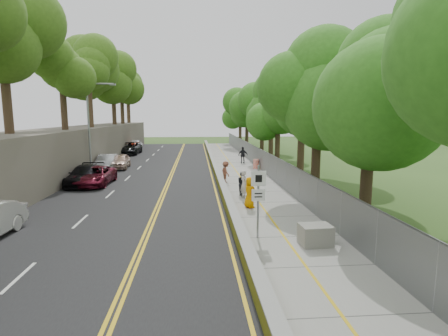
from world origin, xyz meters
name	(u,v)px	position (x,y,z in m)	size (l,w,h in m)	color
ground	(227,219)	(0.00, 0.00, 0.00)	(140.00, 140.00, 0.00)	#33511E
road	(154,172)	(-5.40, 15.00, 0.02)	(11.20, 66.00, 0.04)	black
sidewalk	(240,171)	(2.55, 15.00, 0.03)	(4.20, 66.00, 0.05)	gray
jersey_barrier	(215,169)	(0.25, 15.00, 0.30)	(0.42, 66.00, 0.60)	yellow
rock_embankment	(61,152)	(-13.50, 15.00, 2.00)	(5.00, 66.00, 4.00)	#595147
chainlink_fence	(262,161)	(4.65, 15.00, 1.00)	(0.04, 66.00, 2.00)	slate
trees_embankment	(60,53)	(-13.00, 15.00, 10.50)	(6.40, 66.00, 13.00)	#45751D
trees_fenceside	(289,96)	(7.00, 15.00, 7.00)	(7.00, 66.00, 14.00)	#3D8723
streetlight	(91,122)	(-10.46, 14.00, 4.64)	(2.52, 0.22, 8.00)	gray
signpost	(258,194)	(1.05, -3.02, 1.96)	(0.62, 0.09, 3.10)	gray
construction_barrel	(256,164)	(4.30, 16.31, 0.51)	(0.57, 0.57, 0.93)	#FA1F00
concrete_block	(315,235)	(3.20, -4.00, 0.46)	(1.22, 0.92, 0.82)	slate
car_2	(95,176)	(-9.07, 9.32, 0.73)	(2.28, 4.94, 1.37)	maroon
car_3	(85,175)	(-9.83, 9.46, 0.76)	(2.02, 4.97, 1.44)	black
car_4	(120,161)	(-9.00, 17.78, 0.75)	(1.67, 4.16, 1.42)	#C2A18E
car_5	(107,162)	(-9.95, 16.56, 0.78)	(1.57, 4.50, 1.48)	#A2A5A9
car_6	(129,148)	(-10.52, 30.66, 0.85)	(2.68, 5.81, 1.62)	black
car_7	(132,147)	(-10.60, 33.19, 0.73)	(1.93, 4.74, 1.37)	#9E240F
car_8	(135,145)	(-10.60, 35.92, 0.84)	(1.89, 4.69, 1.60)	white
painter_0	(250,192)	(1.45, 1.90, 0.92)	(0.85, 0.55, 1.74)	orange
painter_1	(244,184)	(1.45, 4.22, 0.92)	(0.64, 0.42, 1.75)	beige
painter_2	(243,184)	(1.45, 4.84, 0.85)	(0.77, 0.60, 1.59)	black
painter_3	(226,172)	(0.75, 9.51, 0.87)	(1.06, 0.61, 1.64)	brown
person_far	(243,155)	(3.54, 20.31, 0.94)	(1.04, 0.43, 1.78)	black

